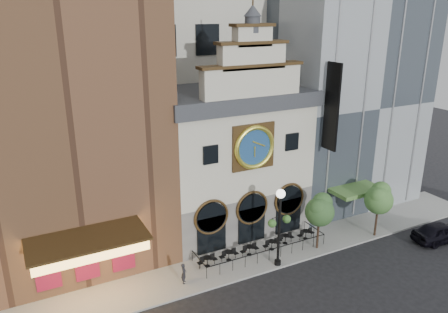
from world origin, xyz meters
TOP-DOWN VIEW (x-y plane):
  - ground at (0.00, 0.00)m, footprint 120.00×120.00m
  - sidewalk at (0.00, 2.50)m, footprint 44.00×5.00m
  - clock_building at (0.00, 7.82)m, footprint 12.60×8.78m
  - theater_building at (-13.00, 9.96)m, footprint 14.00×15.60m
  - retail_building at (12.99, 9.99)m, footprint 14.00×14.40m
  - cafe_railing at (0.00, 2.50)m, footprint 10.60×2.60m
  - bistro_0 at (-4.59, 2.60)m, footprint 1.58×0.68m
  - bistro_1 at (-2.77, 2.60)m, footprint 1.58×0.68m
  - bistro_2 at (-0.97, 2.54)m, footprint 1.58×0.68m
  - bistro_3 at (1.05, 2.45)m, footprint 1.58×0.68m
  - bistro_4 at (2.56, 2.74)m, footprint 1.58×0.68m
  - bistro_5 at (4.53, 2.59)m, footprint 1.58×0.68m
  - car_right at (14.50, -2.62)m, footprint 5.18×2.58m
  - pedestrian at (-6.94, 1.45)m, footprint 0.57×0.66m
  - lamppost at (0.25, 0.40)m, footprint 1.97×0.71m
  - tree_left at (4.49, 1.02)m, footprint 2.40×2.31m
  - tree_right at (10.21, 0.43)m, footprint 2.45×2.36m

SIDE VIEW (x-z plane):
  - ground at x=0.00m, z-range 0.00..0.00m
  - sidewalk at x=0.00m, z-range 0.00..0.15m
  - cafe_railing at x=0.00m, z-range 0.15..1.05m
  - bistro_0 at x=-4.59m, z-range 0.16..1.06m
  - bistro_1 at x=-2.77m, z-range 0.16..1.06m
  - bistro_2 at x=-0.97m, z-range 0.16..1.06m
  - bistro_3 at x=1.05m, z-range 0.16..1.06m
  - bistro_4 at x=2.56m, z-range 0.16..1.06m
  - bistro_5 at x=4.53m, z-range 0.16..1.06m
  - car_right at x=14.50m, z-range 0.00..1.69m
  - pedestrian at x=-6.94m, z-range 0.15..1.69m
  - tree_left at x=4.49m, z-range 1.23..5.85m
  - tree_right at x=10.21m, z-range 1.25..5.96m
  - lamppost at x=0.25m, z-range 0.88..7.03m
  - clock_building at x=0.00m, z-range -2.64..16.01m
  - retail_building at x=12.99m, z-range 0.14..20.14m
  - theater_building at x=-13.00m, z-range 0.10..25.10m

